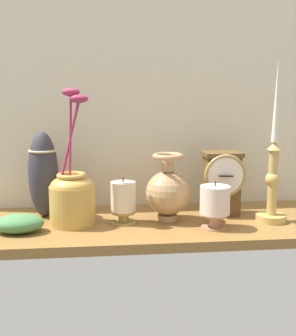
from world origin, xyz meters
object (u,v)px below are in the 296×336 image
object	(u,v)px
pillar_candle_near_clock	(215,204)
brass_vase_jar	(72,194)
mantel_clock	(222,182)
pillar_candle_front	(123,201)
brass_vase_bulbous	(168,191)
candlestick_tall_left	(273,175)
tall_ceramic_vase	(43,174)

from	to	relation	value
pillar_candle_near_clock	brass_vase_jar	bearing A→B (deg)	168.86
mantel_clock	pillar_candle_near_clock	size ratio (longest dim) A/B	1.46
pillar_candle_front	pillar_candle_near_clock	size ratio (longest dim) A/B	1.01
brass_vase_bulbous	pillar_candle_front	distance (cm)	11.78
mantel_clock	brass_vase_jar	world-z (taller)	brass_vase_jar
mantel_clock	brass_vase_bulbous	distance (cm)	16.00
candlestick_tall_left	brass_vase_jar	distance (cm)	51.17
brass_vase_bulbous	tall_ceramic_vase	bearing A→B (deg)	167.35
brass_vase_jar	pillar_candle_front	xyz separation A→B (cm)	(12.77, 0.01, -2.02)
tall_ceramic_vase	brass_vase_jar	bearing A→B (deg)	-46.67
candlestick_tall_left	brass_vase_jar	world-z (taller)	candlestick_tall_left
mantel_clock	candlestick_tall_left	xyz separation A→B (cm)	(11.15, -7.83, 3.06)
pillar_candle_front	candlestick_tall_left	bearing A→B (deg)	-4.10
pillar_candle_front	mantel_clock	bearing A→B (deg)	10.70
pillar_candle_front	brass_vase_bulbous	bearing A→B (deg)	5.72
brass_vase_jar	pillar_candle_near_clock	bearing A→B (deg)	-11.14
tall_ceramic_vase	mantel_clock	bearing A→B (deg)	-3.95
brass_vase_jar	tall_ceramic_vase	world-z (taller)	brass_vase_jar
mantel_clock	pillar_candle_near_clock	distance (cm)	13.28
pillar_candle_front	tall_ceramic_vase	bearing A→B (deg)	157.92
pillar_candle_front	pillar_candle_near_clock	bearing A→B (deg)	-17.29
tall_ceramic_vase	candlestick_tall_left	bearing A→B (deg)	-10.71
tall_ceramic_vase	brass_vase_bulbous	bearing A→B (deg)	-12.65
mantel_clock	tall_ceramic_vase	world-z (taller)	tall_ceramic_vase
candlestick_tall_left	pillar_candle_front	distance (cm)	38.77
mantel_clock	brass_vase_bulbous	xyz separation A→B (cm)	(-15.45, -3.95, -1.24)
mantel_clock	brass_vase_jar	xyz separation A→B (cm)	(-39.77, -5.11, -1.25)
pillar_candle_near_clock	tall_ceramic_vase	distance (cm)	45.71
pillar_candle_front	tall_ceramic_vase	distance (cm)	23.07
pillar_candle_near_clock	candlestick_tall_left	bearing A→B (deg)	14.39
brass_vase_jar	pillar_candle_near_clock	xyz separation A→B (cm)	(34.82, -6.86, -1.68)
pillar_candle_near_clock	tall_ceramic_vase	xyz separation A→B (cm)	(-42.74, 15.26, 5.45)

